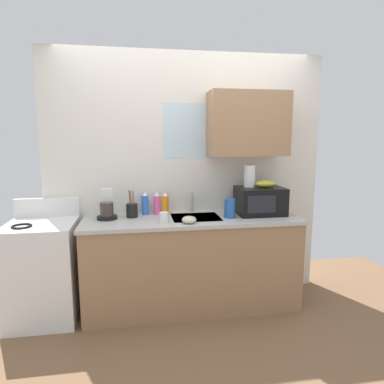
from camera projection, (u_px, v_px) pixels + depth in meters
kitchen_wall_assembly at (197, 168)px, 3.47m from camera, size 2.83×0.42×2.50m
counter_unit at (192, 262)px, 3.29m from camera, size 2.06×0.63×0.90m
sink_faucet at (192, 203)px, 3.45m from camera, size 0.03×0.03×0.20m
stove_range at (43, 271)px, 3.08m from camera, size 0.60×0.60×1.08m
microwave at (260, 201)px, 3.36m from camera, size 0.46×0.35×0.27m
banana_bunch at (265, 184)px, 3.34m from camera, size 0.20×0.11×0.07m
paper_towel_roll at (249, 176)px, 3.36m from camera, size 0.11×0.11×0.22m
coffee_maker at (107, 208)px, 3.19m from camera, size 0.19×0.21×0.28m
dish_soap_bottle_orange at (165, 204)px, 3.36m from camera, size 0.07×0.07×0.22m
dish_soap_bottle_pink at (157, 204)px, 3.36m from camera, size 0.07×0.07×0.22m
dish_soap_bottle_blue at (145, 204)px, 3.35m from camera, size 0.07×0.07×0.23m
cereal_canister at (230, 208)px, 3.22m from camera, size 0.10×0.10×0.18m
mug_white at (164, 217)px, 3.04m from camera, size 0.08×0.08×0.09m
utensil_crock at (132, 210)px, 3.24m from camera, size 0.11×0.11×0.27m
small_bowl at (189, 220)px, 3.01m from camera, size 0.13×0.13×0.06m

